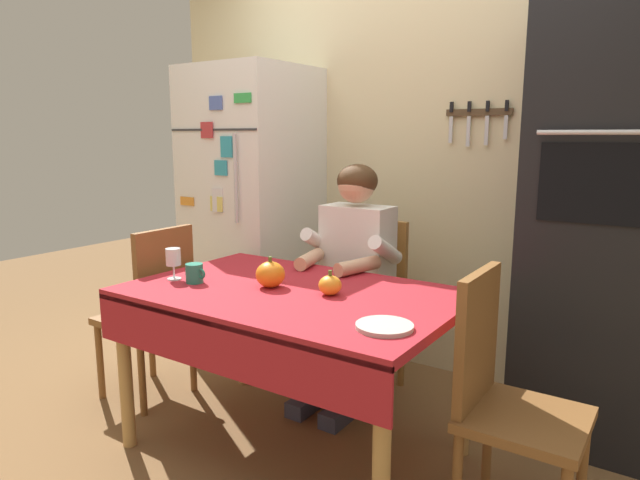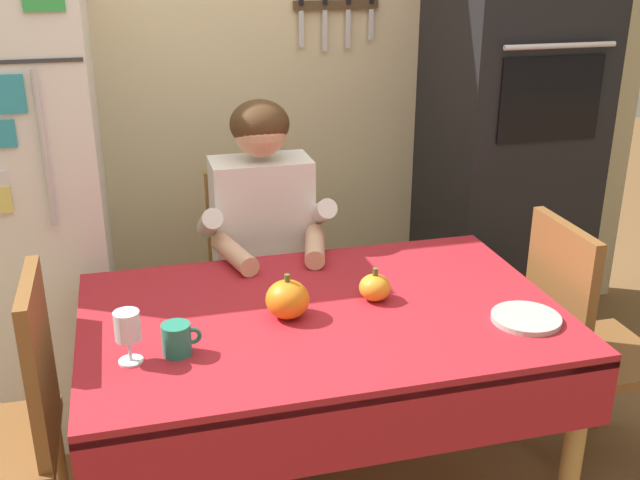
{
  "view_description": "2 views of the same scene",
  "coord_description": "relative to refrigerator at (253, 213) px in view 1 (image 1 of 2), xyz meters",
  "views": [
    {
      "loc": [
        1.38,
        -1.75,
        1.39
      ],
      "look_at": [
        0.09,
        0.18,
        0.95
      ],
      "focal_mm": 31.4,
      "sensor_mm": 36.0,
      "label": 1
    },
    {
      "loc": [
        -0.51,
        -1.83,
        1.76
      ],
      "look_at": [
        0.01,
        0.18,
        0.93
      ],
      "focal_mm": 42.44,
      "sensor_mm": 36.0,
      "label": 2
    }
  ],
  "objects": [
    {
      "name": "chair_behind_person",
      "position": [
        0.89,
        -0.09,
        -0.39
      ],
      "size": [
        0.4,
        0.4,
        0.93
      ],
      "color": "#9E6B33",
      "rests_on": "ground"
    },
    {
      "name": "chair_right_side",
      "position": [
        1.85,
        -0.85,
        -0.39
      ],
      "size": [
        0.4,
        0.4,
        0.93
      ],
      "color": "brown",
      "rests_on": "ground"
    },
    {
      "name": "pumpkin_large",
      "position": [
        0.84,
        -0.87,
        -0.1
      ],
      "size": [
        0.13,
        0.13,
        0.13
      ],
      "color": "orange",
      "rests_on": "dining_table"
    },
    {
      "name": "wine_glass",
      "position": [
        0.4,
        -1.02,
        -0.06
      ],
      "size": [
        0.07,
        0.07,
        0.14
      ],
      "color": "white",
      "rests_on": "dining_table"
    },
    {
      "name": "chair_left_side",
      "position": [
        0.05,
        -0.86,
        -0.39
      ],
      "size": [
        0.4,
        0.4,
        0.93
      ],
      "color": "brown",
      "rests_on": "ground"
    },
    {
      "name": "dining_table",
      "position": [
        0.95,
        -0.88,
        -0.24
      ],
      "size": [
        1.4,
        0.9,
        0.74
      ],
      "color": "tan",
      "rests_on": "ground"
    },
    {
      "name": "wall_oven",
      "position": [
        2.0,
        0.04,
        0.15
      ],
      "size": [
        0.6,
        0.64,
        2.1
      ],
      "color": "black",
      "rests_on": "ground"
    },
    {
      "name": "pumpkin_medium",
      "position": [
        1.12,
        -0.83,
        -0.12
      ],
      "size": [
        0.1,
        0.1,
        0.1
      ],
      "color": "orange",
      "rests_on": "dining_table"
    },
    {
      "name": "refrigerator",
      "position": [
        0.0,
        0.0,
        0.0
      ],
      "size": [
        0.68,
        0.71,
        1.8
      ],
      "color": "white",
      "rests_on": "ground"
    },
    {
      "name": "coffee_mug",
      "position": [
        0.52,
        -1.01,
        -0.12
      ],
      "size": [
        0.1,
        0.08,
        0.09
      ],
      "color": "#237F66",
      "rests_on": "dining_table"
    },
    {
      "name": "serving_tray",
      "position": [
        1.5,
        -1.07,
        -0.15
      ],
      "size": [
        0.2,
        0.2,
        0.02
      ],
      "primitive_type": "cylinder",
      "color": "#B7B2A8",
      "rests_on": "dining_table"
    },
    {
      "name": "ground_plane",
      "position": [
        0.95,
        -0.96,
        -0.9
      ],
      "size": [
        10.0,
        10.0,
        0.0
      ],
      "primitive_type": "plane",
      "color": "brown",
      "rests_on": "ground"
    },
    {
      "name": "seated_person",
      "position": [
        0.89,
        -0.28,
        -0.16
      ],
      "size": [
        0.47,
        0.55,
        1.25
      ],
      "color": "#38384C",
      "rests_on": "ground"
    },
    {
      "name": "back_wall_assembly",
      "position": [
        1.0,
        0.39,
        0.4
      ],
      "size": [
        3.7,
        0.13,
        2.6
      ],
      "color": "beige",
      "rests_on": "ground"
    }
  ]
}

